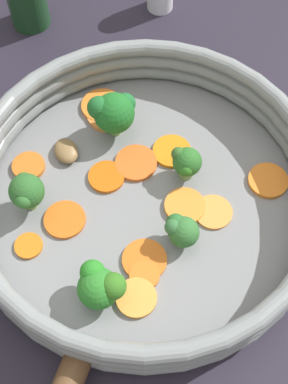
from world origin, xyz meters
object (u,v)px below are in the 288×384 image
(carrot_slice_13, at_px, (267,181))
(broccoli_floret_1, at_px, (113,112))
(carrot_slice_7, at_px, (135,163))
(carrot_slice_6, at_px, (28,246))
(broccoli_floret_4, at_px, (26,191))
(carrot_slice_8, at_px, (28,166))
(carrot_slice_9, at_px, (102,106))
(skillet, at_px, (144,202))
(mushroom_piece_0, at_px, (66,151))
(broccoli_floret_2, at_px, (181,231))
(carrot_slice_0, at_px, (106,177))
(carrot_slice_5, at_px, (136,298))
(carrot_slice_10, at_px, (184,206))
(carrot_slice_3, at_px, (107,114))
(carrot_slice_2, at_px, (64,220))
(broccoli_floret_3, at_px, (186,163))
(broccoli_floret_0, at_px, (99,286))
(carrot_slice_4, at_px, (171,151))
(carrot_slice_12, at_px, (148,260))
(carrot_slice_11, at_px, (142,275))

(carrot_slice_13, bearing_deg, broccoli_floret_1, -21.79)
(carrot_slice_7, distance_m, carrot_slice_13, 0.14)
(carrot_slice_6, distance_m, broccoli_floret_4, 0.05)
(carrot_slice_6, height_order, carrot_slice_7, carrot_slice_7)
(carrot_slice_8, height_order, carrot_slice_9, same)
(skillet, xyz_separation_m, mushroom_piece_0, (0.09, -0.06, 0.01))
(carrot_slice_7, bearing_deg, broccoli_floret_2, 116.54)
(carrot_slice_7, distance_m, carrot_slice_9, 0.09)
(carrot_slice_0, xyz_separation_m, carrot_slice_7, (-0.03, -0.02, 0.00))
(carrot_slice_5, relative_size, carrot_slice_10, 0.92)
(skillet, relative_size, carrot_slice_6, 12.11)
(carrot_slice_8, distance_m, broccoli_floret_1, 0.11)
(carrot_slice_0, xyz_separation_m, carrot_slice_13, (-0.17, 0.00, 0.00))
(carrot_slice_0, distance_m, carrot_slice_3, 0.08)
(carrot_slice_0, xyz_separation_m, broccoli_floret_4, (0.08, 0.03, 0.03))
(carrot_slice_3, distance_m, carrot_slice_5, 0.22)
(mushroom_piece_0, bearing_deg, carrot_slice_7, 170.65)
(carrot_slice_9, distance_m, broccoli_floret_2, 0.19)
(carrot_slice_2, xyz_separation_m, mushroom_piece_0, (0.00, -0.08, 0.00))
(broccoli_floret_3, bearing_deg, carrot_slice_13, 174.37)
(broccoli_floret_1, bearing_deg, carrot_slice_3, -68.53)
(skillet, bearing_deg, broccoli_floret_4, 3.89)
(carrot_slice_2, bearing_deg, carrot_slice_6, 40.75)
(skillet, bearing_deg, broccoli_floret_0, 68.76)
(carrot_slice_8, relative_size, carrot_slice_9, 0.73)
(broccoli_floret_2, bearing_deg, carrot_slice_0, -43.45)
(carrot_slice_7, height_order, carrot_slice_8, carrot_slice_8)
(carrot_slice_13, bearing_deg, carrot_slice_8, -3.81)
(carrot_slice_4, xyz_separation_m, carrot_slice_5, (0.04, 0.17, 0.00))
(carrot_slice_0, height_order, carrot_slice_7, same)
(carrot_slice_10, distance_m, carrot_slice_12, 0.07)
(skillet, xyz_separation_m, carrot_slice_11, (0.00, 0.08, 0.01))
(carrot_slice_7, xyz_separation_m, carrot_slice_8, (0.12, 0.00, 0.00))
(carrot_slice_13, relative_size, broccoli_floret_2, 1.16)
(carrot_slice_13, xyz_separation_m, broccoli_floret_2, (0.10, 0.07, 0.02))
(carrot_slice_11, bearing_deg, broccoli_floret_2, -133.96)
(mushroom_piece_0, bearing_deg, carrot_slice_3, -128.94)
(carrot_slice_0, relative_size, carrot_slice_2, 0.91)
(carrot_slice_2, distance_m, carrot_slice_13, 0.22)
(carrot_slice_3, relative_size, broccoli_floret_4, 0.97)
(carrot_slice_3, distance_m, broccoli_floret_3, 0.12)
(skillet, relative_size, mushroom_piece_0, 10.20)
(carrot_slice_5, bearing_deg, skillet, -94.09)
(carrot_slice_4, bearing_deg, carrot_slice_7, 21.62)
(broccoli_floret_0, relative_size, broccoli_floret_2, 1.25)
(carrot_slice_6, relative_size, carrot_slice_8, 0.80)
(carrot_slice_8, height_order, carrot_slice_10, same)
(carrot_slice_9, bearing_deg, carrot_slice_5, 100.30)
(carrot_slice_5, relative_size, carrot_slice_13, 0.92)
(broccoli_floret_1, distance_m, broccoli_floret_3, 0.10)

